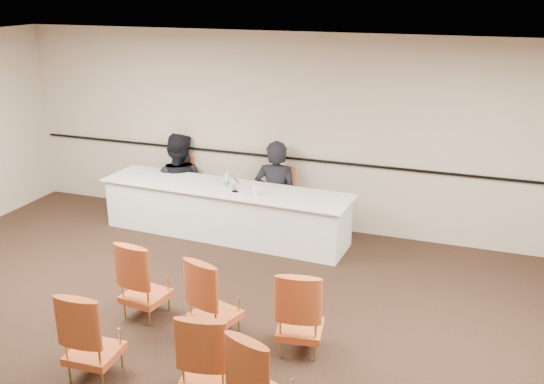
% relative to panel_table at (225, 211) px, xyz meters
% --- Properties ---
extents(floor, '(10.00, 10.00, 0.00)m').
position_rel_panel_table_xyz_m(floor, '(1.17, -3.20, -0.39)').
color(floor, black).
rests_on(floor, ground).
extents(ceiling, '(10.00, 10.00, 0.00)m').
position_rel_panel_table_xyz_m(ceiling, '(1.17, -3.20, 2.61)').
color(ceiling, white).
rests_on(ceiling, ground).
extents(wall_back, '(10.00, 0.04, 3.00)m').
position_rel_panel_table_xyz_m(wall_back, '(1.17, 0.80, 1.11)').
color(wall_back, '#B8A891').
rests_on(wall_back, ground).
extents(wall_rail, '(9.80, 0.04, 0.03)m').
position_rel_panel_table_xyz_m(wall_rail, '(1.17, 0.76, 0.71)').
color(wall_rail, black).
rests_on(wall_rail, wall_back).
extents(panel_table, '(3.92, 1.09, 0.78)m').
position_rel_panel_table_xyz_m(panel_table, '(0.00, 0.00, 0.00)').
color(panel_table, white).
rests_on(panel_table, ground).
extents(panelist_main, '(0.74, 0.53, 1.90)m').
position_rel_panel_table_xyz_m(panelist_main, '(0.63, 0.54, 0.08)').
color(panelist_main, black).
rests_on(panelist_main, ground).
extents(panelist_main_chair, '(0.52, 0.52, 0.95)m').
position_rel_panel_table_xyz_m(panelist_main_chair, '(0.63, 0.54, 0.09)').
color(panelist_main_chair, '#AC3E1F').
rests_on(panelist_main_chair, ground).
extents(panelist_second, '(1.03, 0.85, 1.94)m').
position_rel_panel_table_xyz_m(panelist_second, '(-1.12, 0.63, 0.01)').
color(panelist_second, black).
rests_on(panelist_second, ground).
extents(panelist_second_chair, '(0.52, 0.52, 0.95)m').
position_rel_panel_table_xyz_m(panelist_second_chair, '(-1.12, 0.63, 0.09)').
color(panelist_second_chair, '#AC3E1F').
rests_on(panelist_second_chair, ground).
extents(papers, '(0.36, 0.32, 0.00)m').
position_rel_panel_table_xyz_m(papers, '(0.30, -0.11, 0.39)').
color(papers, white).
rests_on(papers, panel_table).
extents(microphone, '(0.10, 0.19, 0.26)m').
position_rel_panel_table_xyz_m(microphone, '(0.25, -0.16, 0.52)').
color(microphone, black).
rests_on(microphone, panel_table).
extents(water_bottle, '(0.09, 0.09, 0.24)m').
position_rel_panel_table_xyz_m(water_bottle, '(0.05, -0.00, 0.51)').
color(water_bottle, teal).
rests_on(water_bottle, panel_table).
extents(drinking_glass, '(0.07, 0.07, 0.10)m').
position_rel_panel_table_xyz_m(drinking_glass, '(0.17, -0.11, 0.44)').
color(drinking_glass, silver).
rests_on(drinking_glass, panel_table).
extents(coffee_cup, '(0.10, 0.10, 0.14)m').
position_rel_panel_table_xyz_m(coffee_cup, '(0.57, -0.19, 0.46)').
color(coffee_cup, white).
rests_on(coffee_cup, panel_table).
extents(aud_chair_front_left, '(0.56, 0.56, 0.95)m').
position_rel_panel_table_xyz_m(aud_chair_front_left, '(0.11, -2.47, 0.09)').
color(aud_chair_front_left, '#AC3E1F').
rests_on(aud_chair_front_left, ground).
extents(aud_chair_front_mid, '(0.63, 0.63, 0.95)m').
position_rel_panel_table_xyz_m(aud_chair_front_mid, '(1.05, -2.60, 0.09)').
color(aud_chair_front_mid, '#AC3E1F').
rests_on(aud_chair_front_mid, ground).
extents(aud_chair_front_right, '(0.58, 0.58, 0.95)m').
position_rel_panel_table_xyz_m(aud_chair_front_right, '(2.00, -2.54, 0.09)').
color(aud_chair_front_right, '#AC3E1F').
rests_on(aud_chair_front_right, ground).
extents(aud_chair_back_left, '(0.52, 0.52, 0.95)m').
position_rel_panel_table_xyz_m(aud_chair_back_left, '(0.24, -3.64, 0.09)').
color(aud_chair_back_left, '#AC3E1F').
rests_on(aud_chair_back_left, ground).
extents(aud_chair_back_mid, '(0.58, 0.58, 0.95)m').
position_rel_panel_table_xyz_m(aud_chair_back_mid, '(1.45, -3.58, 0.09)').
color(aud_chair_back_mid, '#AC3E1F').
rests_on(aud_chair_back_mid, ground).
extents(aud_chair_back_right, '(0.64, 0.64, 0.95)m').
position_rel_panel_table_xyz_m(aud_chair_back_right, '(2.03, -3.74, 0.09)').
color(aud_chair_back_right, '#AC3E1F').
rests_on(aud_chair_back_right, ground).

